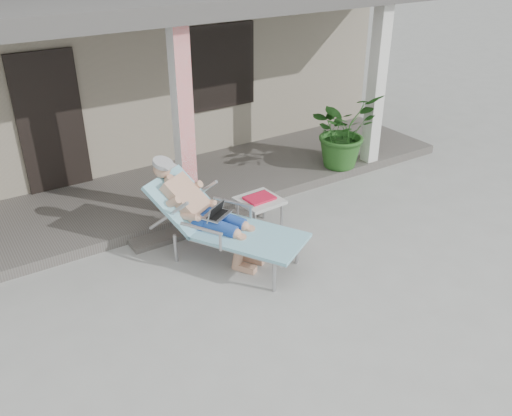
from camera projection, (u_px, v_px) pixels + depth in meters
ground at (274, 296)px, 6.27m from camera, size 60.00×60.00×0.00m
house at (81, 51)px, 10.31m from camera, size 10.40×5.40×3.30m
porch_deck at (165, 194)px, 8.46m from camera, size 10.00×2.00×0.15m
porch_overhang at (150, 12)px, 7.15m from camera, size 10.00×2.30×2.85m
porch_step at (199, 227)px, 7.62m from camera, size 2.00×0.30×0.07m
lounger at (213, 200)px, 6.64m from camera, size 1.65×2.09×1.33m
side_table at (259, 202)px, 7.46m from camera, size 0.58×0.58×0.50m
potted_palm at (343, 130)px, 8.99m from camera, size 1.18×1.04×1.25m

